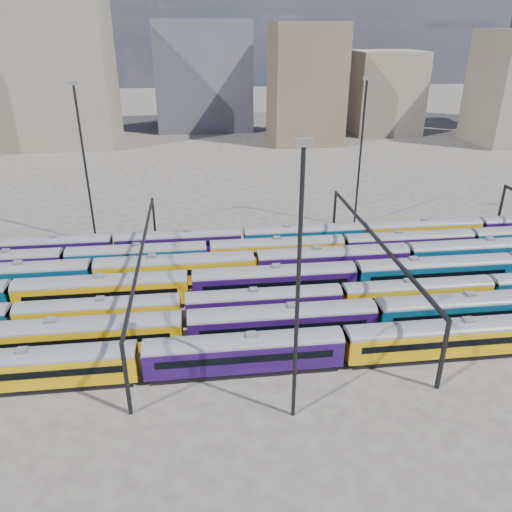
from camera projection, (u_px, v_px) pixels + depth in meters
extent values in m
plane|color=#403B36|center=(299.00, 296.00, 66.78)|extent=(500.00, 500.00, 0.00)
cube|color=black|center=(36.00, 384.00, 49.84)|extent=(19.38, 2.51, 0.71)
cube|color=#A97A06|center=(32.00, 369.00, 49.07)|extent=(20.40, 2.96, 2.96)
cylinder|color=#4C4C51|center=(29.00, 357.00, 48.45)|extent=(20.40, 2.96, 2.96)
cube|color=black|center=(27.00, 376.00, 47.57)|extent=(17.95, 0.06, 0.76)
cube|color=black|center=(36.00, 357.00, 50.27)|extent=(17.95, 0.06, 0.76)
cube|color=slate|center=(28.00, 350.00, 48.12)|extent=(1.02, 0.92, 0.36)
cube|color=black|center=(244.00, 368.00, 52.15)|extent=(19.38, 2.51, 0.71)
cube|color=#180734|center=(244.00, 354.00, 51.37)|extent=(20.40, 2.96, 2.96)
cylinder|color=#4C4C51|center=(244.00, 342.00, 50.75)|extent=(20.40, 2.96, 2.96)
cube|color=black|center=(246.00, 360.00, 49.88)|extent=(17.95, 0.06, 0.76)
cube|color=black|center=(243.00, 342.00, 52.58)|extent=(17.95, 0.06, 0.76)
cube|color=slate|center=(244.00, 335.00, 50.42)|extent=(1.02, 0.92, 0.36)
cube|color=black|center=(435.00, 354.00, 54.45)|extent=(19.38, 2.51, 0.71)
cube|color=#A97A06|center=(438.00, 340.00, 53.68)|extent=(20.40, 2.96, 2.96)
cylinder|color=#4C4C51|center=(440.00, 328.00, 53.06)|extent=(20.40, 2.96, 2.96)
cube|color=black|center=(445.00, 345.00, 52.18)|extent=(17.95, 0.06, 0.76)
cube|color=black|center=(432.00, 329.00, 54.88)|extent=(17.95, 0.06, 0.76)
cube|color=slate|center=(441.00, 322.00, 52.72)|extent=(1.02, 0.92, 0.36)
cube|color=black|center=(87.00, 351.00, 54.79)|extent=(20.10, 2.61, 0.74)
cube|color=#A97A06|center=(84.00, 337.00, 53.99)|extent=(21.16, 3.07, 3.07)
cylinder|color=#4C4C51|center=(82.00, 325.00, 53.34)|extent=(21.16, 3.07, 3.07)
cube|color=black|center=(81.00, 342.00, 52.43)|extent=(18.62, 0.06, 0.79)
cube|color=black|center=(86.00, 326.00, 55.23)|extent=(18.62, 0.06, 0.79)
cube|color=slate|center=(81.00, 318.00, 53.00)|extent=(1.06, 0.95, 0.37)
cube|color=black|center=(282.00, 338.00, 57.17)|extent=(20.10, 2.61, 0.74)
cube|color=#180734|center=(282.00, 324.00, 56.37)|extent=(21.16, 3.07, 3.07)
cylinder|color=#4C4C51|center=(282.00, 312.00, 55.73)|extent=(21.16, 3.07, 3.07)
cube|color=black|center=(284.00, 329.00, 54.82)|extent=(18.62, 0.06, 0.79)
cube|color=black|center=(280.00, 314.00, 57.62)|extent=(18.62, 0.06, 0.79)
cube|color=slate|center=(282.00, 306.00, 55.38)|extent=(1.06, 0.95, 0.37)
cube|color=black|center=(461.00, 325.00, 59.56)|extent=(20.10, 2.61, 0.74)
cube|color=#042B47|center=(464.00, 312.00, 58.76)|extent=(21.16, 3.07, 3.07)
cylinder|color=#4C4C51|center=(466.00, 300.00, 58.11)|extent=(21.16, 3.07, 3.07)
cube|color=black|center=(471.00, 316.00, 57.20)|extent=(18.62, 0.06, 0.79)
cube|color=black|center=(458.00, 302.00, 60.00)|extent=(18.62, 0.06, 0.79)
cube|color=slate|center=(468.00, 294.00, 57.77)|extent=(1.06, 0.95, 0.37)
cube|color=black|center=(102.00, 326.00, 59.40)|extent=(17.94, 2.33, 0.66)
cube|color=#A97A06|center=(100.00, 314.00, 58.69)|extent=(18.88, 2.74, 2.74)
cylinder|color=#4C4C51|center=(98.00, 304.00, 58.11)|extent=(18.88, 2.74, 2.74)
cube|color=black|center=(98.00, 318.00, 57.30)|extent=(16.62, 0.06, 0.71)
cube|color=black|center=(102.00, 306.00, 59.80)|extent=(16.62, 0.06, 0.71)
cube|color=slate|center=(98.00, 299.00, 57.81)|extent=(0.94, 0.85, 0.33)
cube|color=black|center=(264.00, 316.00, 61.54)|extent=(17.94, 2.33, 0.66)
cube|color=#180734|center=(264.00, 304.00, 60.82)|extent=(18.88, 2.74, 2.74)
cylinder|color=#4C4C51|center=(264.00, 294.00, 60.25)|extent=(18.88, 2.74, 2.74)
cube|color=black|center=(265.00, 308.00, 59.44)|extent=(16.62, 0.06, 0.71)
cube|color=black|center=(262.00, 296.00, 61.94)|extent=(16.62, 0.06, 0.71)
cube|color=slate|center=(264.00, 289.00, 59.94)|extent=(0.94, 0.85, 0.33)
cube|color=black|center=(415.00, 306.00, 63.68)|extent=(17.94, 2.33, 0.66)
cube|color=#A97A06|center=(416.00, 295.00, 62.96)|extent=(18.88, 2.74, 2.74)
cylinder|color=#4C4C51|center=(418.00, 285.00, 62.39)|extent=(18.88, 2.74, 2.74)
cube|color=black|center=(421.00, 298.00, 61.57)|extent=(16.62, 0.06, 0.71)
cube|color=black|center=(412.00, 287.00, 64.07)|extent=(16.62, 0.06, 0.71)
cube|color=slate|center=(419.00, 280.00, 62.08)|extent=(0.94, 0.85, 0.33)
cube|color=black|center=(105.00, 305.00, 63.85)|extent=(20.25, 2.63, 0.75)
cube|color=#A97A06|center=(103.00, 292.00, 63.04)|extent=(21.32, 3.09, 3.09)
cylinder|color=#4C4C51|center=(101.00, 281.00, 62.39)|extent=(21.32, 3.09, 3.09)
cube|color=black|center=(101.00, 296.00, 61.47)|extent=(18.76, 0.06, 0.80)
cube|color=black|center=(105.00, 284.00, 64.29)|extent=(18.76, 0.06, 0.80)
cube|color=slate|center=(101.00, 275.00, 62.04)|extent=(1.07, 0.96, 0.37)
cube|color=black|center=(274.00, 295.00, 66.25)|extent=(20.25, 2.63, 0.75)
cube|color=#180734|center=(274.00, 282.00, 65.44)|extent=(21.32, 3.09, 3.09)
cylinder|color=#4C4C51|center=(274.00, 272.00, 64.79)|extent=(21.32, 3.09, 3.09)
cube|color=black|center=(276.00, 285.00, 63.88)|extent=(18.76, 0.06, 0.80)
cube|color=black|center=(272.00, 274.00, 66.70)|extent=(18.76, 0.06, 0.80)
cube|color=slate|center=(274.00, 266.00, 64.45)|extent=(1.07, 0.96, 0.37)
cube|color=black|center=(431.00, 286.00, 68.65)|extent=(20.25, 2.63, 0.75)
cube|color=#042B47|center=(433.00, 273.00, 67.85)|extent=(21.32, 3.09, 3.09)
cylinder|color=#4C4C51|center=(435.00, 263.00, 67.20)|extent=(21.32, 3.09, 3.09)
cube|color=black|center=(439.00, 276.00, 66.28)|extent=(18.76, 0.06, 0.80)
cube|color=black|center=(429.00, 266.00, 69.10)|extent=(18.76, 0.06, 0.80)
cube|color=slate|center=(436.00, 257.00, 66.85)|extent=(1.07, 0.96, 0.37)
cube|color=black|center=(11.00, 292.00, 66.91)|extent=(20.42, 2.65, 0.75)
cube|color=#042B47|center=(8.00, 280.00, 66.10)|extent=(21.49, 3.12, 3.12)
cylinder|color=#4C4C51|center=(5.00, 269.00, 65.44)|extent=(21.49, 3.12, 3.12)
cube|color=black|center=(3.00, 283.00, 64.52)|extent=(18.91, 0.06, 0.81)
cube|color=black|center=(11.00, 272.00, 67.36)|extent=(18.91, 0.06, 0.81)
cube|color=slate|center=(4.00, 263.00, 65.09)|extent=(1.07, 0.97, 0.38)
cube|color=black|center=(177.00, 283.00, 69.33)|extent=(20.42, 2.65, 0.75)
cube|color=#A97A06|center=(176.00, 271.00, 68.52)|extent=(21.49, 3.12, 3.12)
cylinder|color=#4C4C51|center=(175.00, 260.00, 67.86)|extent=(21.49, 3.12, 3.12)
cube|color=black|center=(175.00, 273.00, 66.94)|extent=(18.91, 0.06, 0.81)
cube|color=black|center=(176.00, 263.00, 69.78)|extent=(18.91, 0.06, 0.81)
cube|color=slate|center=(174.00, 255.00, 67.52)|extent=(1.07, 0.97, 0.38)
cube|color=black|center=(331.00, 274.00, 71.76)|extent=(20.42, 2.65, 0.75)
cube|color=#180734|center=(332.00, 262.00, 70.94)|extent=(21.49, 3.12, 3.12)
cylinder|color=#4C4C51|center=(333.00, 252.00, 70.29)|extent=(21.49, 3.12, 3.12)
cube|color=black|center=(335.00, 265.00, 69.36)|extent=(18.91, 0.06, 0.81)
cube|color=black|center=(330.00, 255.00, 72.21)|extent=(18.91, 0.06, 0.81)
cube|color=slate|center=(333.00, 247.00, 69.94)|extent=(1.07, 0.97, 0.38)
cube|color=black|center=(476.00, 266.00, 74.18)|extent=(20.42, 2.65, 0.75)
cube|color=#042B47|center=(479.00, 254.00, 73.36)|extent=(21.49, 3.12, 3.12)
cylinder|color=#4C4C51|center=(481.00, 245.00, 72.71)|extent=(21.49, 3.12, 3.12)
cube|color=black|center=(485.00, 257.00, 71.79)|extent=(18.91, 0.06, 0.81)
cube|color=black|center=(473.00, 248.00, 74.63)|extent=(18.91, 0.06, 0.81)
cube|color=slate|center=(482.00, 239.00, 72.36)|extent=(1.07, 0.97, 0.38)
cube|color=black|center=(139.00, 269.00, 73.24)|extent=(18.90, 2.45, 0.70)
cube|color=#042B47|center=(138.00, 258.00, 72.48)|extent=(19.89, 2.88, 2.88)
cylinder|color=#4C4C51|center=(137.00, 249.00, 71.88)|extent=(19.89, 2.88, 2.88)
cube|color=black|center=(137.00, 261.00, 71.02)|extent=(17.51, 0.06, 0.75)
cube|color=black|center=(139.00, 252.00, 73.66)|extent=(17.51, 0.06, 0.75)
cube|color=slate|center=(136.00, 245.00, 71.55)|extent=(0.99, 0.90, 0.35)
cube|color=black|center=(277.00, 262.00, 75.48)|extent=(18.90, 2.45, 0.70)
cube|color=#A97A06|center=(277.00, 251.00, 74.73)|extent=(19.89, 2.88, 2.88)
cylinder|color=#4C4C51|center=(277.00, 243.00, 74.12)|extent=(19.89, 2.88, 2.88)
cube|color=black|center=(279.00, 253.00, 73.27)|extent=(17.51, 0.06, 0.75)
cube|color=black|center=(275.00, 245.00, 75.90)|extent=(17.51, 0.06, 0.75)
cube|color=slate|center=(277.00, 238.00, 73.80)|extent=(0.99, 0.90, 0.35)
cube|color=black|center=(406.00, 255.00, 77.73)|extent=(18.90, 2.45, 0.70)
cube|color=#180734|center=(408.00, 245.00, 76.98)|extent=(19.89, 2.88, 2.88)
cylinder|color=#4C4C51|center=(409.00, 236.00, 76.37)|extent=(19.89, 2.88, 2.88)
cube|color=black|center=(412.00, 247.00, 75.52)|extent=(17.51, 0.06, 0.75)
cube|color=black|center=(405.00, 239.00, 78.15)|extent=(17.51, 0.06, 0.75)
cube|color=slate|center=(410.00, 232.00, 76.05)|extent=(0.99, 0.90, 0.35)
cube|color=black|center=(49.00, 260.00, 76.21)|extent=(18.28, 2.37, 0.67)
cube|color=#180734|center=(47.00, 250.00, 75.48)|extent=(19.24, 2.79, 2.79)
cylinder|color=#4C4C51|center=(45.00, 241.00, 74.89)|extent=(19.24, 2.79, 2.79)
cube|color=black|center=(44.00, 251.00, 74.07)|extent=(16.93, 0.06, 0.72)
cube|color=black|center=(49.00, 244.00, 76.61)|extent=(16.93, 0.06, 0.72)
cube|color=slate|center=(44.00, 237.00, 74.58)|extent=(0.96, 0.87, 0.34)
cube|color=black|center=(180.00, 253.00, 78.38)|extent=(18.28, 2.37, 0.67)
cube|color=#180734|center=(179.00, 243.00, 77.66)|extent=(19.24, 2.79, 2.79)
cylinder|color=#4C4C51|center=(178.00, 235.00, 77.07)|extent=(19.24, 2.79, 2.79)
cube|color=black|center=(179.00, 245.00, 76.24)|extent=(16.93, 0.06, 0.72)
cube|color=black|center=(179.00, 238.00, 78.79)|extent=(16.93, 0.06, 0.72)
cube|color=slate|center=(178.00, 231.00, 76.76)|extent=(0.96, 0.87, 0.34)
cube|color=black|center=(304.00, 247.00, 80.56)|extent=(18.28, 2.37, 0.67)
cube|color=#042B47|center=(304.00, 237.00, 79.83)|extent=(19.24, 2.79, 2.79)
cylinder|color=#4C4C51|center=(304.00, 229.00, 79.25)|extent=(19.24, 2.79, 2.79)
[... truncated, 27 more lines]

